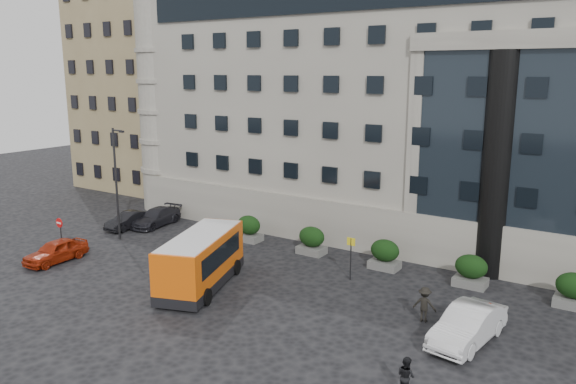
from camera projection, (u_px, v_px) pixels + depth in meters
name	position (u px, v px, depth m)	size (l,w,h in m)	color
ground	(222.00, 287.00, 31.43)	(120.00, 120.00, 0.00)	black
civic_building	(457.00, 108.00, 44.24)	(44.00, 24.00, 18.00)	gray
entrance_column	(497.00, 167.00, 32.00)	(1.80, 1.80, 13.00)	black
apartment_near	(166.00, 89.00, 58.53)	(14.00, 14.00, 20.00)	#88754F
apartment_far	(248.00, 77.00, 74.61)	(13.00, 13.00, 22.00)	#786546
hedge_a	(249.00, 228.00, 39.75)	(1.80, 1.26, 1.84)	#525250
hedge_b	(312.00, 240.00, 36.96)	(1.80, 1.26, 1.84)	#525250
hedge_c	(385.00, 254.00, 34.16)	(1.80, 1.26, 1.84)	#525250
hedge_d	(471.00, 271.00, 31.36)	(1.80, 1.26, 1.84)	#525250
hedge_e	(574.00, 290.00, 28.57)	(1.80, 1.26, 1.84)	#525250
street_lamp	(117.00, 180.00, 39.37)	(1.16, 0.18, 8.00)	#262628
bus_stop_sign	(351.00, 251.00, 32.19)	(0.50, 0.08, 2.52)	#262628
no_entry_sign	(60.00, 228.00, 37.22)	(0.64, 0.16, 2.32)	#262628
minibus	(201.00, 258.00, 31.14)	(4.73, 7.65, 3.02)	#E1550A
red_truck	(186.00, 182.00, 53.34)	(3.10, 5.75, 2.97)	#94230A
parked_car_a	(56.00, 251.00, 35.45)	(1.68, 4.17, 1.42)	#9C230B
parked_car_b	(129.00, 220.00, 43.00)	(1.34, 3.85, 1.27)	black
parked_car_c	(156.00, 217.00, 43.74)	(1.88, 4.64, 1.35)	black
parked_car_d	(217.00, 204.00, 48.16)	(2.11, 4.58, 1.27)	black
white_taxi	(468.00, 325.00, 24.88)	(1.74, 4.98, 1.64)	silver
pedestrian_a	(488.00, 319.00, 25.66)	(0.56, 0.37, 1.55)	#A32810
pedestrian_b	(406.00, 376.00, 20.84)	(0.75, 0.59, 1.55)	black
pedestrian_c	(424.00, 304.00, 27.00)	(1.12, 0.64, 1.73)	black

